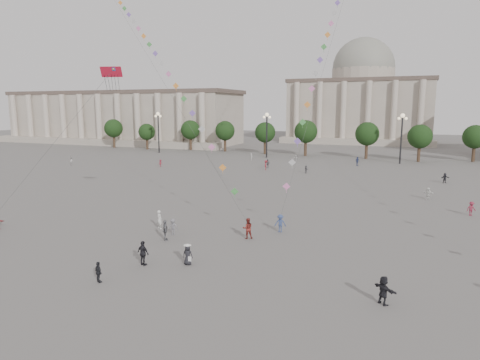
% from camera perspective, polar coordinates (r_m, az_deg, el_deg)
% --- Properties ---
extents(ground, '(360.00, 360.00, 0.00)m').
position_cam_1_polar(ground, '(34.02, -9.94, -11.13)').
color(ground, '#5B5855').
rests_on(ground, ground).
extents(hall_west, '(84.00, 26.22, 17.20)m').
position_cam_1_polar(hall_west, '(151.87, -15.60, 8.03)').
color(hall_west, '#A29788').
rests_on(hall_west, ground).
extents(hall_central, '(48.30, 34.30, 35.50)m').
position_cam_1_polar(hall_central, '(157.06, 15.89, 10.18)').
color(hall_central, '#A29788').
rests_on(hall_central, ground).
extents(tree_row, '(137.12, 5.12, 8.00)m').
position_cam_1_polar(tree_row, '(106.47, 12.69, 5.93)').
color(tree_row, '#332719').
rests_on(tree_row, ground).
extents(lamp_post_far_west, '(2.00, 0.90, 10.65)m').
position_cam_1_polar(lamp_post_far_west, '(115.13, -10.85, 7.24)').
color(lamp_post_far_west, '#262628').
rests_on(lamp_post_far_west, ground).
extents(lamp_post_mid_west, '(2.00, 0.90, 10.65)m').
position_cam_1_polar(lamp_post_mid_west, '(102.15, 3.60, 7.10)').
color(lamp_post_mid_west, '#262628').
rests_on(lamp_post_mid_west, ground).
extents(lamp_post_mid_east, '(2.00, 0.90, 10.65)m').
position_cam_1_polar(lamp_post_mid_east, '(97.03, 20.77, 6.35)').
color(lamp_post_mid_east, '#262628').
rests_on(lamp_post_mid_east, ground).
extents(person_crowd_0, '(1.08, 1.10, 1.86)m').
position_cam_1_polar(person_crowd_0, '(91.57, 15.37, 2.43)').
color(person_crowd_0, navy).
rests_on(person_crowd_0, ground).
extents(person_crowd_1, '(0.98, 1.06, 1.75)m').
position_cam_1_polar(person_crowd_1, '(96.16, -21.53, 2.40)').
color(person_crowd_1, silver).
rests_on(person_crowd_1, ground).
extents(person_crowd_2, '(0.78, 1.07, 1.48)m').
position_cam_1_polar(person_crowd_2, '(88.11, -10.54, 2.21)').
color(person_crowd_2, maroon).
rests_on(person_crowd_2, ground).
extents(person_crowd_3, '(1.65, 1.48, 1.82)m').
position_cam_1_polar(person_crowd_3, '(28.51, 18.58, -13.76)').
color(person_crowd_3, black).
rests_on(person_crowd_3, ground).
extents(person_crowd_4, '(1.11, 1.43, 1.51)m').
position_cam_1_polar(person_crowd_4, '(95.90, 7.45, 2.91)').
color(person_crowd_4, silver).
rests_on(person_crowd_4, ground).
extents(person_crowd_6, '(1.13, 0.78, 1.59)m').
position_cam_1_polar(person_crowd_6, '(41.29, -8.93, -6.17)').
color(person_crowd_6, slate).
rests_on(person_crowd_6, ground).
extents(person_crowd_7, '(1.51, 0.70, 1.57)m').
position_cam_1_polar(person_crowd_7, '(61.45, 23.78, -1.64)').
color(person_crowd_7, silver).
rests_on(person_crowd_7, ground).
extents(person_crowd_8, '(1.20, 1.01, 1.62)m').
position_cam_1_polar(person_crowd_8, '(54.34, 28.46, -3.38)').
color(person_crowd_8, maroon).
rests_on(person_crowd_8, ground).
extents(person_crowd_9, '(1.52, 1.18, 1.61)m').
position_cam_1_polar(person_crowd_9, '(75.63, 25.64, 0.24)').
color(person_crowd_9, black).
rests_on(person_crowd_9, ground).
extents(person_crowd_10, '(0.63, 0.69, 1.58)m').
position_cam_1_polar(person_crowd_10, '(97.50, 1.52, 3.12)').
color(person_crowd_10, silver).
rests_on(person_crowd_10, ground).
extents(person_crowd_12, '(1.17, 1.36, 1.47)m').
position_cam_1_polar(person_crowd_12, '(79.32, 8.81, 1.44)').
color(person_crowd_12, slate).
rests_on(person_crowd_12, ground).
extents(person_crowd_13, '(0.81, 0.71, 1.87)m').
position_cam_1_polar(person_crowd_13, '(43.60, -10.69, -5.18)').
color(person_crowd_13, silver).
rests_on(person_crowd_13, ground).
extents(person_crowd_16, '(1.12, 0.72, 1.77)m').
position_cam_1_polar(person_crowd_16, '(85.16, 3.71, 2.20)').
color(person_crowd_16, slate).
rests_on(person_crowd_16, ground).
extents(person_crowd_17, '(1.12, 1.41, 1.92)m').
position_cam_1_polar(person_crowd_17, '(82.40, 3.48, 2.00)').
color(person_crowd_17, maroon).
rests_on(person_crowd_17, ground).
extents(tourist_1, '(0.95, 0.71, 1.50)m').
position_cam_1_polar(tourist_1, '(31.77, -18.35, -11.58)').
color(tourist_1, black).
rests_on(tourist_1, ground).
extents(tourist_3, '(1.01, 1.16, 1.88)m').
position_cam_1_polar(tourist_3, '(39.75, -9.94, -6.62)').
color(tourist_3, slate).
rests_on(tourist_3, ground).
extents(tourist_4, '(1.21, 0.71, 1.94)m').
position_cam_1_polar(tourist_4, '(34.02, -12.79, -9.50)').
color(tourist_4, black).
rests_on(tourist_4, ground).
extents(kite_flyer_0, '(1.18, 1.10, 1.94)m').
position_cam_1_polar(kite_flyer_0, '(39.67, 1.02, -6.45)').
color(kite_flyer_0, maroon).
rests_on(kite_flyer_0, ground).
extents(kite_flyer_1, '(1.25, 0.87, 1.76)m').
position_cam_1_polar(kite_flyer_1, '(41.82, 5.40, -5.77)').
color(kite_flyer_1, '#344676').
rests_on(kite_flyer_1, ground).
extents(hat_person, '(0.83, 0.60, 1.69)m').
position_cam_1_polar(hat_person, '(33.60, -6.99, -9.79)').
color(hat_person, black).
rests_on(hat_person, ground).
extents(dragon_kite, '(4.01, 6.03, 18.60)m').
position_cam_1_polar(dragon_kite, '(46.48, -16.88, 12.64)').
color(dragon_kite, '#AE1229').
rests_on(dragon_kite, ground).
extents(kite_train_west, '(43.92, 35.46, 68.42)m').
position_cam_1_polar(kite_train_west, '(66.74, -12.67, 17.66)').
color(kite_train_west, '#3F3F3F').
rests_on(kite_train_west, ground).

